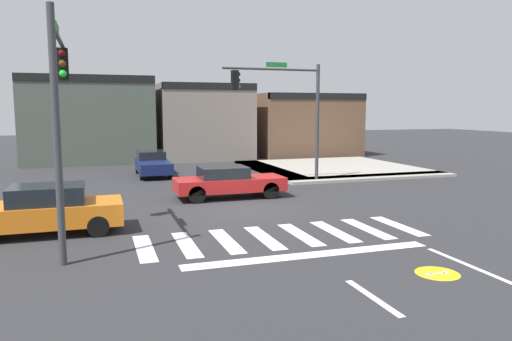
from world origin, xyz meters
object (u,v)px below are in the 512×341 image
object	(u,v)px
car_red	(228,182)
car_navy	(153,163)
traffic_signal_northeast	(283,100)
traffic_signal_southwest	(59,92)
car_orange	(44,210)

from	to	relation	value
car_red	car_navy	bearing A→B (deg)	105.52
car_red	traffic_signal_northeast	bearing A→B (deg)	39.77
traffic_signal_northeast	car_red	world-z (taller)	traffic_signal_northeast
traffic_signal_southwest	car_red	xyz separation A→B (m)	(6.14, 5.85, -3.51)
traffic_signal_northeast	car_red	bearing A→B (deg)	39.77
traffic_signal_southwest	traffic_signal_northeast	bearing A→B (deg)	-47.78
car_red	traffic_signal_southwest	bearing A→B (deg)	-136.37
car_orange	car_navy	distance (m)	13.13
car_orange	car_red	bearing A→B (deg)	-148.90
car_orange	traffic_signal_southwest	bearing A→B (deg)	112.12
car_red	car_orange	world-z (taller)	car_orange
car_orange	car_navy	world-z (taller)	car_orange
traffic_signal_southwest	traffic_signal_northeast	distance (m)	13.31
traffic_signal_southwest	traffic_signal_northeast	size ratio (longest dim) A/B	1.02
traffic_signal_southwest	car_orange	world-z (taller)	traffic_signal_southwest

